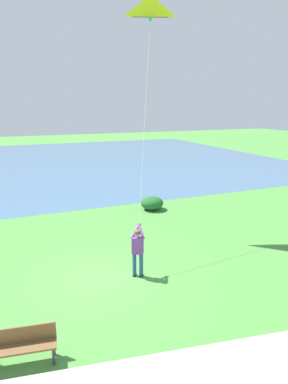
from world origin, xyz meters
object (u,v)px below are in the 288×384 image
at_px(person_kite_flyer, 138,248).
at_px(flying_kite, 151,9).
at_px(park_bench_near_walkway, 23,343).
at_px(lakeside_shrub, 152,203).

distance_m(person_kite_flyer, flying_kite, 9.98).
bearing_deg(park_bench_near_walkway, person_kite_flyer, 125.39).
xyz_separation_m(park_bench_near_walkway, lakeside_shrub, (-9.84, 7.69, -0.13)).
relative_size(person_kite_flyer, park_bench_near_walkway, 1.18).
bearing_deg(person_kite_flyer, park_bench_near_walkway, -54.61).
xyz_separation_m(person_kite_flyer, flying_kite, (-4.24, 2.32, 8.73)).
bearing_deg(flying_kite, park_bench_near_walkway, -41.76).
bearing_deg(park_bench_near_walkway, lakeside_shrub, 141.98).
xyz_separation_m(flying_kite, lakeside_shrub, (-2.76, 1.37, -9.39)).
relative_size(person_kite_flyer, lakeside_shrub, 1.41).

